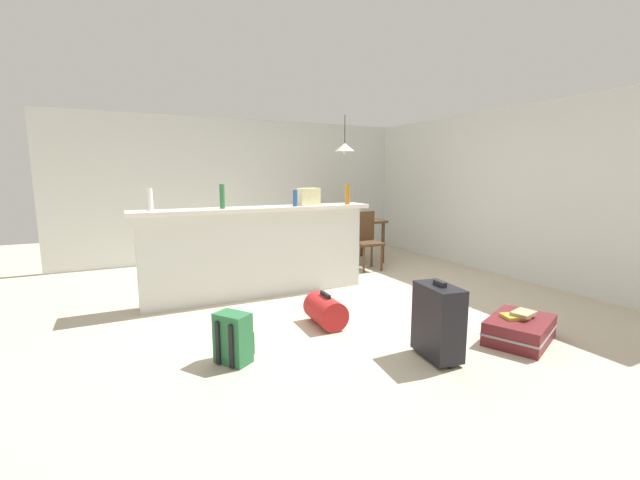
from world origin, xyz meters
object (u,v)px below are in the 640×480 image
dining_table (349,225)px  pendant_lamp (345,147)px  backpack_green (234,339)px  suitcase_flat_maroon (520,330)px  duffel_bag_red (325,311)px  grocery_bag (309,197)px  bottle_amber (347,194)px  suitcase_upright_black (438,321)px  book_stack (519,315)px  dining_chair_far_side (338,229)px  bottle_green (222,196)px  dining_chair_near_partition (366,237)px  bottle_white (150,199)px  bottle_blue (295,198)px

dining_table → pendant_lamp: 1.33m
dining_table → backpack_green: 4.11m
suitcase_flat_maroon → duffel_bag_red: duffel_bag_red is taller
grocery_bag → bottle_amber: bearing=-10.3°
grocery_bag → suitcase_upright_black: 2.53m
dining_table → book_stack: dining_table is taller
dining_chair_far_side → backpack_green: (-2.89, -3.48, -0.31)m
backpack_green → suitcase_upright_black: bearing=-24.1°
bottle_green → backpack_green: size_ratio=0.68×
grocery_bag → suitcase_upright_black: grocery_bag is taller
dining_chair_near_partition → bottle_white: bearing=-168.9°
suitcase_flat_maroon → bottle_green: bearing=132.1°
backpack_green → dining_table: bearing=46.5°
bottle_green → grocery_bag: bottle_green is taller
pendant_lamp → duffel_bag_red: (-1.66, -2.55, -1.82)m
grocery_bag → dining_chair_near_partition: grocery_bag is taller
bottle_green → suitcase_upright_black: size_ratio=0.42×
bottle_blue → dining_table: (1.59, 1.39, -0.59)m
pendant_lamp → book_stack: (-0.24, -3.70, -1.72)m
duffel_bag_red → backpack_green: bearing=-158.6°
bottle_green → backpack_green: (-0.33, -1.63, -1.07)m
dining_chair_near_partition → book_stack: bearing=-95.9°
bottle_amber → dining_chair_near_partition: bearing=44.6°
bottle_amber → duffel_bag_red: bottle_amber is taller
dining_chair_near_partition → duffel_bag_red: bearing=-131.4°
suitcase_flat_maroon → book_stack: (-0.00, 0.01, 0.14)m
dining_table → backpack_green: size_ratio=2.62×
grocery_bag → backpack_green: 2.45m
duffel_bag_red → bottle_green: bearing=120.8°
dining_table → dining_chair_near_partition: size_ratio=1.18×
dining_chair_near_partition → suitcase_flat_maroon: size_ratio=1.04×
bottle_white → grocery_bag: 1.90m
bottle_blue → suitcase_upright_black: size_ratio=0.30×
bottle_green → dining_table: bottle_green is taller
dining_table → suitcase_flat_maroon: size_ratio=1.23×
pendant_lamp → suitcase_upright_black: pendant_lamp is taller
bottle_blue → suitcase_flat_maroon: bottle_blue is taller
suitcase_flat_maroon → backpack_green: bearing=163.2°
bottle_green → pendant_lamp: pendant_lamp is taller
grocery_bag → backpack_green: (-1.45, -1.67, -1.04)m
dining_chair_near_partition → suitcase_flat_maroon: 3.18m
bottle_blue → dining_table: 2.19m
pendant_lamp → book_stack: 4.09m
dining_chair_near_partition → pendant_lamp: (-0.08, 0.57, 1.46)m
bottle_blue → pendant_lamp: (1.49, 1.39, 0.74)m
bottle_green → grocery_bag: size_ratio=1.09×
duffel_bag_red → suitcase_upright_black: suitcase_upright_black is taller
bottle_blue → dining_chair_near_partition: bearing=27.3°
bottle_blue → bottle_amber: bearing=0.3°
pendant_lamp → suitcase_flat_maroon: (-0.24, -3.71, -1.86)m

